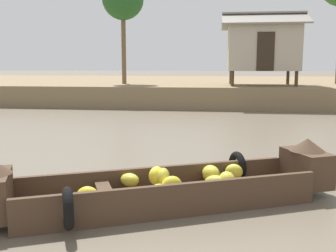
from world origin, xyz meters
name	(u,v)px	position (x,y,z in m)	size (l,w,h in m)	color
ground_plane	(219,145)	(0.00, 10.00, 0.00)	(300.00, 300.00, 0.00)	#665B4C
riverbank_strip	(219,87)	(0.00, 27.76, 0.52)	(160.00, 20.00, 1.04)	#7F6B4C
banana_boat	(168,186)	(-0.72, 5.59, 0.29)	(5.03, 2.87, 0.87)	#473323
stilt_house_left	(263,46)	(2.11, 20.34, 2.98)	(4.08, 3.18, 3.59)	#4C3826
palm_tree_near	(123,0)	(-5.17, 21.08, 5.48)	(2.21, 2.21, 5.60)	brown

